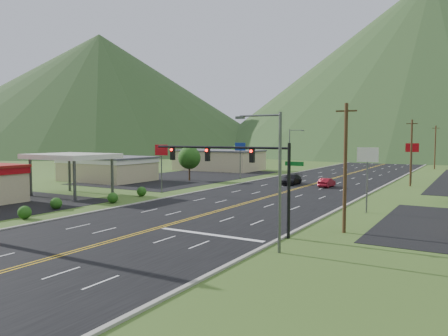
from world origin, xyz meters
The scene contains 23 objects.
ground centered at (0.00, 0.00, 0.00)m, with size 500.00×500.00×0.00m, color #344A1A.
road centered at (0.00, 0.00, 0.00)m, with size 20.00×460.00×0.04m, color black.
curb_east centered at (10.15, 0.00, 0.00)m, with size 0.30×460.00×0.14m, color gray.
traffic_signal centered at (6.48, 14.00, 5.33)m, with size 13.10×0.43×7.00m.
streetlight_east centered at (11.18, 10.00, 5.18)m, with size 3.28×0.25×9.00m.
streetlight_west centered at (-11.68, 70.00, 5.18)m, with size 3.28×0.25×9.00m.
gas_canopy centered at (-22.00, 22.00, 4.87)m, with size 10.00×8.00×5.30m.
building_west_mid centered at (-32.00, 38.00, 2.27)m, with size 14.40×10.40×4.10m.
building_west_far centered at (-28.00, 68.00, 2.26)m, with size 18.40×11.40×4.50m.
pole_sign_west_a centered at (-14.00, 30.00, 5.05)m, with size 2.00×0.18×6.40m.
pole_sign_west_b centered at (-14.00, 52.00, 5.05)m, with size 2.00×0.18×6.40m.
pole_sign_east_a centered at (13.00, 28.00, 5.05)m, with size 2.00×0.18×6.40m.
pole_sign_east_b centered at (13.00, 60.00, 5.05)m, with size 2.00×0.18×6.40m.
tree_west_a centered at (-20.00, 45.00, 3.89)m, with size 3.84×3.84×5.82m.
tree_west_b centered at (-25.00, 72.00, 3.89)m, with size 3.84×3.84×5.82m.
utility_pole_a centered at (13.50, 18.00, 5.13)m, with size 1.60×0.28×10.00m.
utility_pole_b centered at (13.50, 55.00, 5.13)m, with size 1.60×0.28×10.00m.
utility_pole_c centered at (13.50, 95.00, 5.13)m, with size 1.60×0.28×10.00m.
utility_pole_d centered at (13.50, 135.00, 5.13)m, with size 1.60×0.28×10.00m.
mountain_n centered at (0.00, 220.00, 42.50)m, with size 220.00×220.00×85.00m, color #223719.
mountain_nw centered at (-148.49, 148.49, 30.00)m, with size 190.00×190.00×60.00m, color #223719.
car_dark_mid centered at (-2.79, 47.84, 0.78)m, with size 2.19×5.38×1.56m, color black.
car_red_far centered at (3.11, 47.14, 0.67)m, with size 1.42×4.07×1.34m, color maroon.
Camera 1 is at (22.40, -15.55, 7.43)m, focal length 35.00 mm.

